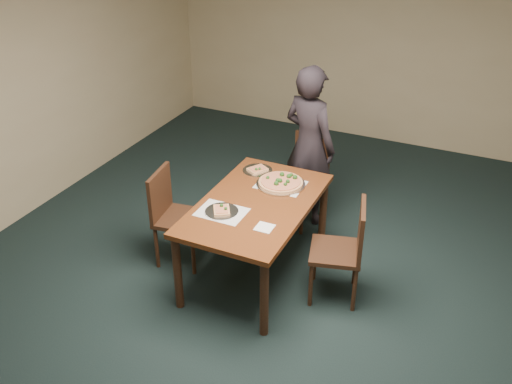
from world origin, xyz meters
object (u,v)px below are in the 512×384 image
at_px(diner, 309,145).
at_px(dining_table, 256,211).
at_px(pizza_pan, 281,182).
at_px(slice_plate_near, 222,211).
at_px(chair_right, 346,246).
at_px(chair_left, 173,211).
at_px(slice_plate_far, 258,170).
at_px(chair_far, 305,174).

bearing_deg(diner, dining_table, 105.96).
xyz_separation_m(pizza_pan, slice_plate_near, (-0.26, -0.64, -0.01)).
bearing_deg(slice_plate_near, chair_right, 16.06).
xyz_separation_m(chair_left, slice_plate_far, (0.56, 0.64, 0.25)).
relative_size(dining_table, chair_left, 1.65).
distance_m(chair_left, slice_plate_far, 0.89).
distance_m(chair_left, chair_right, 1.60).
bearing_deg(diner, chair_left, 74.71).
bearing_deg(chair_far, chair_right, -37.01).
relative_size(chair_left, chair_right, 1.00).
bearing_deg(chair_far, dining_table, -75.57).
bearing_deg(chair_left, chair_far, -43.60).
xyz_separation_m(diner, pizza_pan, (0.00, -0.74, -0.05)).
distance_m(dining_table, chair_right, 0.82).
bearing_deg(slice_plate_near, pizza_pan, 67.64).
height_order(chair_far, pizza_pan, chair_far).
bearing_deg(chair_left, slice_plate_far, -49.27).
distance_m(chair_far, chair_right, 1.29).
distance_m(diner, pizza_pan, 0.75).
distance_m(slice_plate_near, slice_plate_far, 0.80).
relative_size(dining_table, diner, 0.91).
bearing_deg(chair_left, dining_table, -90.12).
distance_m(chair_left, pizza_pan, 1.02).
height_order(pizza_pan, slice_plate_near, pizza_pan).
xyz_separation_m(chair_left, pizza_pan, (0.86, 0.49, 0.26)).
relative_size(chair_far, chair_right, 1.00).
height_order(chair_left, chair_right, same).
bearing_deg(slice_plate_far, slice_plate_near, -87.17).
distance_m(diner, slice_plate_far, 0.67).
height_order(diner, pizza_pan, diner).
relative_size(chair_right, slice_plate_near, 3.25).
bearing_deg(pizza_pan, chair_left, -150.44).
xyz_separation_m(chair_right, diner, (-0.74, 1.10, 0.31)).
bearing_deg(chair_left, pizza_pan, -68.72).
xyz_separation_m(chair_left, chair_right, (1.60, 0.13, 0.00)).
distance_m(dining_table, slice_plate_near, 0.34).
bearing_deg(slice_plate_near, dining_table, 54.55).
bearing_deg(slice_plate_far, pizza_pan, -26.79).
relative_size(chair_far, diner, 0.55).
bearing_deg(chair_far, slice_plate_far, -100.24).
relative_size(diner, slice_plate_far, 5.88).
xyz_separation_m(diner, slice_plate_near, (-0.26, -1.39, -0.06)).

